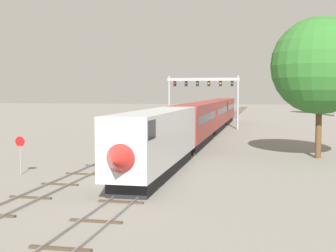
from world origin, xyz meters
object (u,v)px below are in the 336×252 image
object	(u,v)px
passenger_train	(206,118)
trackside_tree_left	(320,66)
signal_gantry	(203,90)
stop_sign	(20,150)

from	to	relation	value
passenger_train	trackside_tree_left	size ratio (longest dim) A/B	5.96
passenger_train	signal_gantry	bearing A→B (deg)	98.70
stop_sign	trackside_tree_left	size ratio (longest dim) A/B	0.22
passenger_train	signal_gantry	distance (m)	15.37
stop_sign	trackside_tree_left	distance (m)	27.40
passenger_train	stop_sign	xyz separation A→B (m)	(-10.00, -31.49, -0.73)
passenger_train	stop_sign	world-z (taller)	passenger_train
stop_sign	trackside_tree_left	xyz separation A→B (m)	(22.76, 13.69, 6.71)
passenger_train	trackside_tree_left	bearing A→B (deg)	-54.36
passenger_train	trackside_tree_left	xyz separation A→B (m)	(12.76, -17.80, 5.98)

